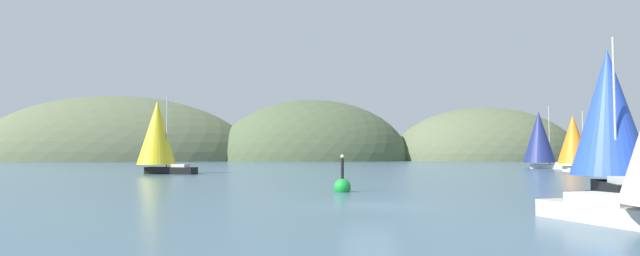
{
  "coord_description": "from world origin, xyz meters",
  "views": [
    {
      "loc": [
        -4.11,
        -24.19,
        2.51
      ],
      "look_at": [
        0.0,
        32.94,
        5.28
      ],
      "focal_mm": 28.67,
      "sensor_mm": 36.0,
      "label": 1
    }
  ],
  "objects_px": {
    "sailboat_yellow_sail": "(158,135)",
    "channel_buoy": "(342,186)",
    "sailboat_blue_spinnaker": "(609,116)",
    "sailboat_orange_sail": "(574,141)",
    "sailboat_navy_sail": "(540,138)"
  },
  "relations": [
    {
      "from": "sailboat_yellow_sail",
      "to": "channel_buoy",
      "type": "xyz_separation_m",
      "value": [
        18.67,
        -29.03,
        -4.26
      ]
    },
    {
      "from": "sailboat_blue_spinnaker",
      "to": "sailboat_orange_sail",
      "type": "distance_m",
      "value": 38.86
    },
    {
      "from": "sailboat_yellow_sail",
      "to": "sailboat_orange_sail",
      "type": "height_order",
      "value": "sailboat_yellow_sail"
    },
    {
      "from": "sailboat_yellow_sail",
      "to": "channel_buoy",
      "type": "relative_size",
      "value": 3.49
    },
    {
      "from": "sailboat_yellow_sail",
      "to": "sailboat_navy_sail",
      "type": "height_order",
      "value": "sailboat_navy_sail"
    },
    {
      "from": "sailboat_navy_sail",
      "to": "channel_buoy",
      "type": "xyz_separation_m",
      "value": [
        -36.94,
        -45.77,
        -4.43
      ]
    },
    {
      "from": "sailboat_navy_sail",
      "to": "sailboat_yellow_sail",
      "type": "bearing_deg",
      "value": -163.25
    },
    {
      "from": "sailboat_navy_sail",
      "to": "channel_buoy",
      "type": "bearing_deg",
      "value": -128.91
    },
    {
      "from": "sailboat_blue_spinnaker",
      "to": "sailboat_yellow_sail",
      "type": "xyz_separation_m",
      "value": [
        -35.37,
        31.08,
        -0.16
      ]
    },
    {
      "from": "sailboat_yellow_sail",
      "to": "sailboat_navy_sail",
      "type": "distance_m",
      "value": 58.08
    },
    {
      "from": "sailboat_orange_sail",
      "to": "sailboat_blue_spinnaker",
      "type": "bearing_deg",
      "value": -117.69
    },
    {
      "from": "sailboat_orange_sail",
      "to": "channel_buoy",
      "type": "xyz_separation_m",
      "value": [
        -34.75,
        -32.36,
        -3.63
      ]
    },
    {
      "from": "sailboat_blue_spinnaker",
      "to": "sailboat_navy_sail",
      "type": "xyz_separation_m",
      "value": [
        20.25,
        47.82,
        0.01
      ]
    },
    {
      "from": "sailboat_blue_spinnaker",
      "to": "sailboat_yellow_sail",
      "type": "relative_size",
      "value": 1.03
    },
    {
      "from": "sailboat_blue_spinnaker",
      "to": "channel_buoy",
      "type": "relative_size",
      "value": 3.61
    }
  ]
}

